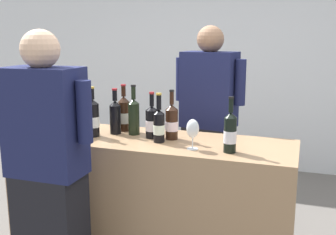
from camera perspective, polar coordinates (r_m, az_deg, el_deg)
wall_back at (r=5.04m, az=8.40°, el=9.00°), size 8.00×0.10×2.80m
counter at (r=2.78m, az=-2.56°, el=-12.73°), size 1.86×0.58×0.97m
wine_bottle_0 at (r=2.96m, az=-15.94°, el=0.55°), size 0.09×0.09×0.32m
wine_bottle_1 at (r=2.58m, az=0.53°, el=-0.63°), size 0.08×0.08×0.32m
wine_bottle_2 at (r=2.69m, az=-10.61°, el=-0.07°), size 0.08×0.08×0.33m
wine_bottle_3 at (r=2.98m, az=-13.70°, el=0.87°), size 0.08×0.08×0.34m
wine_bottle_4 at (r=2.70m, az=-4.88°, el=0.30°), size 0.08×0.08×0.34m
wine_bottle_5 at (r=2.74m, az=-7.51°, el=0.23°), size 0.08×0.08×0.31m
wine_bottle_6 at (r=2.32m, az=8.82°, el=-2.11°), size 0.07×0.07×0.32m
wine_bottle_7 at (r=2.61m, az=-2.30°, el=-0.64°), size 0.08×0.08×0.30m
wine_bottle_8 at (r=2.51m, az=-1.29°, el=-1.08°), size 0.07×0.07×0.31m
wine_bottle_9 at (r=2.82m, az=-6.28°, el=0.55°), size 0.08×0.08×0.33m
wine_glass at (r=2.35m, az=3.53°, el=-1.73°), size 0.08×0.08×0.18m
ice_bucket at (r=2.78m, az=-14.43°, el=-0.27°), size 0.21×0.21×0.21m
person_server at (r=3.13m, az=5.75°, el=-3.13°), size 0.55×0.29×1.70m
person_guest at (r=2.34m, az=-16.56°, el=-9.31°), size 0.56×0.24×1.66m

